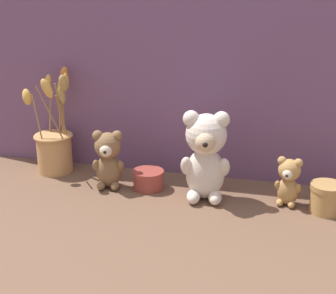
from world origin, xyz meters
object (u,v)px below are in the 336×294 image
at_px(teddy_bear_large, 205,154).
at_px(teddy_bear_medium, 108,158).
at_px(decorative_tin_tall, 148,179).
at_px(teddy_bear_small, 288,180).
at_px(decorative_tin_short, 327,198).
at_px(flower_vase, 54,143).

height_order(teddy_bear_large, teddy_bear_medium, teddy_bear_large).
bearing_deg(decorative_tin_tall, teddy_bear_medium, -170.78).
height_order(teddy_bear_small, decorative_tin_short, teddy_bear_small).
bearing_deg(decorative_tin_short, teddy_bear_medium, 178.83).
relative_size(teddy_bear_large, teddy_bear_small, 1.87).
bearing_deg(teddy_bear_medium, decorative_tin_tall, 9.22).
height_order(teddy_bear_large, flower_vase, flower_vase).
distance_m(teddy_bear_large, flower_vase, 0.50).
bearing_deg(teddy_bear_medium, flower_vase, 160.06).
bearing_deg(decorative_tin_short, teddy_bear_small, 168.34).
height_order(teddy_bear_large, decorative_tin_tall, teddy_bear_large).
height_order(teddy_bear_medium, decorative_tin_tall, teddy_bear_medium).
bearing_deg(decorative_tin_tall, teddy_bear_large, -10.11).
xyz_separation_m(teddy_bear_large, teddy_bear_medium, (-0.28, 0.01, -0.04)).
bearing_deg(teddy_bear_medium, teddy_bear_small, 0.93).
distance_m(teddy_bear_medium, decorative_tin_short, 0.61).
xyz_separation_m(decorative_tin_tall, decorative_tin_short, (0.49, -0.03, 0.01)).
height_order(teddy_bear_large, decorative_tin_short, teddy_bear_large).
height_order(teddy_bear_large, teddy_bear_small, teddy_bear_large).
distance_m(teddy_bear_large, decorative_tin_tall, 0.20).
relative_size(teddy_bear_small, flower_vase, 0.41).
bearing_deg(teddy_bear_small, decorative_tin_tall, 178.51).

